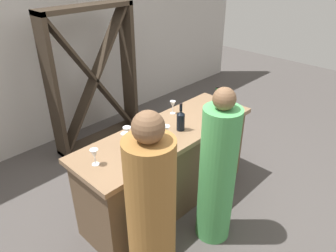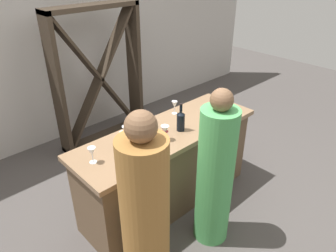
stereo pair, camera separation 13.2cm
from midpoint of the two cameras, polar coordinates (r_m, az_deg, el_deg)
name	(u,v)px [view 2 (the right image)]	position (r m, az deg, el deg)	size (l,w,h in m)	color
ground_plane	(168,199)	(3.76, 1.03, -13.01)	(12.00, 12.00, 0.00)	#4C4744
back_wall	(59,42)	(4.76, -18.19, 14.05)	(8.00, 0.10, 2.80)	#BCB7B2
bar_counter	(168,167)	(3.47, 1.10, -7.32)	(2.06, 0.68, 0.92)	brown
wine_rack	(99,78)	(4.53, -11.42, 8.42)	(1.29, 0.28, 1.93)	#33281E
wine_bottle_leftmost_amber_brown	(147,129)	(3.00, -2.59, -0.48)	(0.07, 0.07, 0.32)	#331E0F
wine_bottle_second_left_near_black	(181,120)	(3.17, 3.49, 1.02)	(0.08, 0.08, 0.30)	black
wine_bottle_center_olive_green	(218,104)	(3.54, 9.96, 3.90)	(0.08, 0.08, 0.32)	#193D1E
wine_glass_near_left	(135,146)	(2.78, -4.61, -3.59)	(0.08, 0.08, 0.15)	white
wine_glass_near_center	(165,131)	(3.01, 0.70, -0.85)	(0.08, 0.08, 0.15)	white
wine_glass_near_right	(92,152)	(2.75, -12.14, -4.63)	(0.07, 0.07, 0.15)	white
wine_glass_far_left	(124,136)	(2.90, -6.65, -1.89)	(0.08, 0.08, 0.16)	white
wine_glass_far_center	(126,130)	(3.00, -6.25, -0.81)	(0.08, 0.08, 0.16)	white
wine_glass_far_right	(174,105)	(3.51, 2.24, 3.76)	(0.06, 0.06, 0.15)	white
water_pitcher	(150,124)	(3.17, -2.14, 0.42)	(0.09, 0.09, 0.17)	silver
person_left_guest	(215,176)	(2.95, 9.71, -8.78)	(0.43, 0.43, 1.57)	#4CA559
person_center_guest	(145,215)	(2.51, -2.58, -15.59)	(0.39, 0.39, 1.63)	#9E6B33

